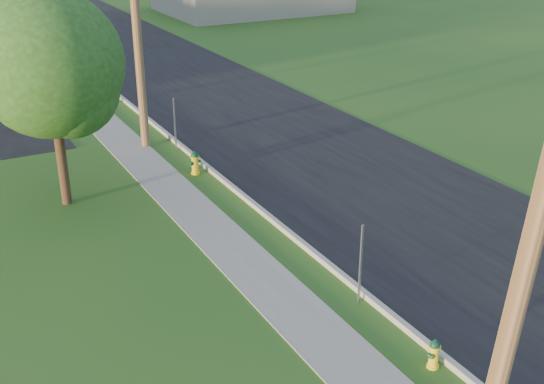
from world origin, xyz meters
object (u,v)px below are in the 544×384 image
object	(u,v)px
utility_pole_near	(542,203)
hydrant_far	(94,77)
hydrant_mid	(195,163)
utility_pole_mid	(136,13)
hydrant_near	(434,354)
tree_verge	(54,70)

from	to	relation	value
utility_pole_near	hydrant_far	size ratio (longest dim) A/B	12.89
utility_pole_near	hydrant_mid	distance (m)	15.12
utility_pole_mid	hydrant_near	xyz separation A→B (m)	(0.78, -15.50, -4.63)
hydrant_mid	utility_pole_mid	bearing A→B (deg)	99.13
utility_pole_near	tree_verge	world-z (taller)	utility_pole_near
utility_pole_mid	hydrant_far	distance (m)	11.22
hydrant_far	utility_pole_mid	bearing A→B (deg)	-94.10
hydrant_far	hydrant_near	bearing A→B (deg)	-89.90
utility_pole_mid	hydrant_near	size ratio (longest dim) A/B	14.72
utility_pole_near	hydrant_far	bearing A→B (deg)	88.51
utility_pole_mid	tree_verge	size ratio (longest dim) A/B	1.51
hydrant_near	hydrant_mid	world-z (taller)	hydrant_mid
utility_pole_near	utility_pole_mid	size ratio (longest dim) A/B	0.97
tree_verge	hydrant_near	bearing A→B (deg)	-68.53
tree_verge	hydrant_mid	distance (m)	5.75
utility_pole_near	hydrant_far	distance (m)	28.57
tree_verge	hydrant_far	size ratio (longest dim) A/B	8.80
utility_pole_near	hydrant_mid	size ratio (longest dim) A/B	11.42
hydrant_mid	hydrant_near	bearing A→B (deg)	-89.02
hydrant_near	hydrant_mid	xyz separation A→B (m)	(-0.20, 11.95, 0.08)
utility_pole_mid	tree_verge	distance (m)	5.53
tree_verge	hydrant_mid	world-z (taller)	tree_verge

